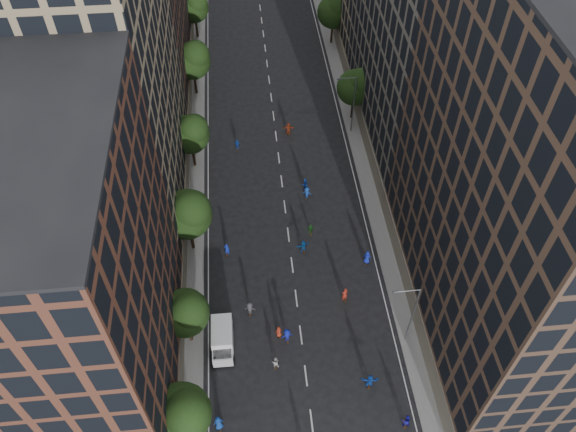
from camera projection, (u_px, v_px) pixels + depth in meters
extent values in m
plane|color=black|center=(279.00, 160.00, 75.33)|extent=(240.00, 240.00, 0.00)
cube|color=slate|center=(190.00, 129.00, 79.46)|extent=(4.00, 105.00, 0.15)
cube|color=slate|center=(357.00, 119.00, 80.97)|extent=(4.00, 105.00, 0.15)
cube|color=brown|center=(66.00, 287.00, 43.78)|extent=(14.00, 22.00, 30.00)
cube|color=#907D5E|center=(99.00, 84.00, 58.10)|extent=(14.00, 26.00, 34.00)
cube|color=brown|center=(126.00, 2.00, 75.50)|extent=(14.00, 20.00, 28.00)
cube|color=#4B3528|center=(530.00, 191.00, 46.57)|extent=(14.00, 30.00, 36.00)
cube|color=#5C554B|center=(433.00, 25.00, 66.80)|extent=(14.00, 28.00, 33.00)
cylinder|color=black|center=(187.00, 430.00, 49.42)|extent=(0.36, 0.36, 3.96)
sphere|color=black|center=(181.00, 414.00, 46.72)|extent=(5.20, 5.20, 5.20)
sphere|color=black|center=(187.00, 413.00, 45.45)|extent=(3.90, 3.90, 3.90)
cylinder|color=black|center=(189.00, 331.00, 56.11)|extent=(0.36, 0.36, 3.70)
sphere|color=black|center=(185.00, 313.00, 53.59)|extent=(4.80, 4.80, 4.80)
sphere|color=black|center=(189.00, 310.00, 52.41)|extent=(3.60, 3.60, 3.60)
cylinder|color=black|center=(191.00, 237.00, 63.82)|extent=(0.36, 0.36, 4.22)
sphere|color=black|center=(187.00, 214.00, 60.94)|extent=(5.60, 5.60, 5.60)
sphere|color=black|center=(192.00, 209.00, 59.57)|extent=(4.20, 4.20, 4.20)
cylinder|color=black|center=(194.00, 155.00, 73.18)|extent=(0.36, 0.36, 3.87)
sphere|color=black|center=(190.00, 134.00, 70.54)|extent=(5.00, 5.00, 5.00)
sphere|color=black|center=(194.00, 129.00, 69.31)|extent=(3.75, 3.75, 3.75)
cylinder|color=black|center=(195.00, 82.00, 83.65)|extent=(0.36, 0.36, 4.05)
sphere|color=black|center=(192.00, 61.00, 80.89)|extent=(5.40, 5.40, 5.40)
sphere|color=black|center=(195.00, 55.00, 79.57)|extent=(4.05, 4.05, 4.05)
cylinder|color=black|center=(197.00, 27.00, 94.29)|extent=(0.36, 0.36, 3.78)
sphere|color=black|center=(194.00, 8.00, 91.71)|extent=(4.80, 4.80, 4.80)
sphere|color=black|center=(197.00, 2.00, 90.54)|extent=(3.60, 3.60, 3.60)
cylinder|color=black|center=(352.00, 107.00, 79.91)|extent=(0.36, 0.36, 3.74)
sphere|color=black|center=(355.00, 88.00, 77.36)|extent=(5.00, 5.00, 5.00)
sphere|color=black|center=(361.00, 82.00, 76.13)|extent=(3.75, 3.75, 3.75)
cylinder|color=black|center=(332.00, 32.00, 93.00)|extent=(0.36, 0.36, 3.96)
sphere|color=black|center=(333.00, 12.00, 90.31)|extent=(5.20, 5.20, 5.20)
sphere|color=black|center=(338.00, 6.00, 89.03)|extent=(3.90, 3.90, 3.90)
cylinder|color=#595B60|center=(412.00, 316.00, 54.18)|extent=(0.18, 0.18, 9.00)
cylinder|color=#595B60|center=(408.00, 291.00, 50.73)|extent=(2.40, 0.12, 0.12)
cube|color=#595B60|center=(395.00, 292.00, 50.70)|extent=(0.50, 0.22, 0.15)
cylinder|color=#595B60|center=(353.00, 106.00, 75.92)|extent=(0.18, 0.18, 9.00)
cylinder|color=#595B60|center=(347.00, 78.00, 72.47)|extent=(2.40, 0.12, 0.12)
cube|color=#595B60|center=(339.00, 79.00, 72.44)|extent=(0.50, 0.22, 0.15)
cube|color=white|center=(222.00, 335.00, 56.28)|extent=(2.11, 3.59, 2.18)
cube|color=white|center=(223.00, 356.00, 55.13)|extent=(2.00, 1.60, 1.39)
cube|color=black|center=(222.00, 353.00, 54.65)|extent=(1.80, 1.30, 0.10)
cylinder|color=black|center=(213.00, 363.00, 55.38)|extent=(0.25, 0.76, 0.75)
cylinder|color=black|center=(234.00, 361.00, 55.49)|extent=(0.25, 0.76, 0.75)
cylinder|color=black|center=(213.00, 329.00, 57.93)|extent=(0.25, 0.76, 0.75)
cylinder|color=black|center=(233.00, 327.00, 58.05)|extent=(0.25, 0.76, 0.75)
imported|color=#123B97|center=(219.00, 423.00, 50.83)|extent=(1.09, 0.87, 1.95)
imported|color=#161296|center=(406.00, 421.00, 51.08)|extent=(0.91, 0.74, 1.74)
imported|color=#131DA0|center=(287.00, 336.00, 56.80)|extent=(1.28, 0.88, 1.82)
imported|color=#1636B3|center=(218.00, 339.00, 56.56)|extent=(1.07, 0.60, 1.73)
imported|color=#1646B3|center=(370.00, 381.00, 53.53)|extent=(1.77, 0.74, 1.86)
imported|color=#A52F1B|center=(279.00, 332.00, 57.25)|extent=(0.85, 0.70, 1.51)
imported|color=#AD2A1C|center=(345.00, 294.00, 60.00)|extent=(0.83, 0.68, 1.95)
imported|color=#B9B8B5|center=(275.00, 362.00, 54.98)|extent=(0.84, 0.69, 1.59)
imported|color=#424247|center=(250.00, 309.00, 58.94)|extent=(1.22, 0.83, 1.75)
imported|color=#1C5D1C|center=(311.00, 229.00, 66.33)|extent=(0.90, 0.43, 1.50)
imported|color=#124794|center=(303.00, 246.00, 64.46)|extent=(1.70, 0.97, 1.75)
imported|color=#1524B0|center=(367.00, 258.00, 63.36)|extent=(1.04, 0.88, 1.81)
imported|color=#172EBC|center=(227.00, 249.00, 64.15)|extent=(0.76, 0.63, 1.77)
imported|color=#1642B8|center=(305.00, 184.00, 71.08)|extent=(1.01, 0.88, 1.76)
imported|color=#1543B0|center=(307.00, 193.00, 70.14)|extent=(1.23, 0.92, 1.68)
imported|color=#143FA9|center=(237.00, 145.00, 76.21)|extent=(1.00, 0.58, 1.60)
imported|color=#A43B1B|center=(288.00, 129.00, 78.28)|extent=(1.66, 0.59, 1.77)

